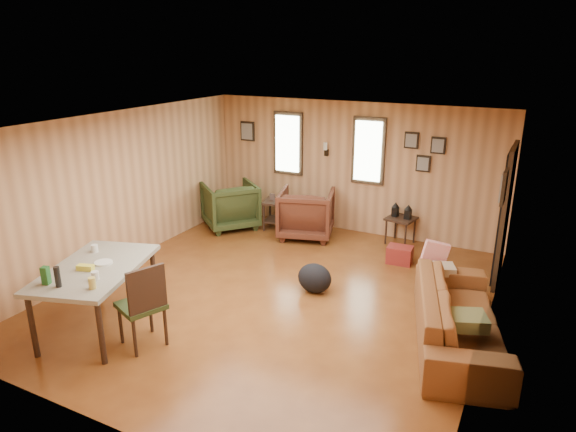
{
  "coord_description": "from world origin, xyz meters",
  "views": [
    {
      "loc": [
        3.1,
        -5.7,
        3.33
      ],
      "look_at": [
        0.0,
        0.4,
        1.05
      ],
      "focal_mm": 32.0,
      "sensor_mm": 36.0,
      "label": 1
    }
  ],
  "objects_px": {
    "dining_table": "(95,273)",
    "recliner_green": "(230,203)",
    "side_table": "(401,216)",
    "sofa": "(460,308)",
    "end_table": "(278,210)",
    "recliner_brown": "(306,211)"
  },
  "relations": [
    {
      "from": "side_table",
      "to": "dining_table",
      "type": "height_order",
      "value": "dining_table"
    },
    {
      "from": "side_table",
      "to": "dining_table",
      "type": "relative_size",
      "value": 0.4
    },
    {
      "from": "side_table",
      "to": "dining_table",
      "type": "bearing_deg",
      "value": -119.27
    },
    {
      "from": "sofa",
      "to": "side_table",
      "type": "distance_m",
      "value": 3.19
    },
    {
      "from": "recliner_green",
      "to": "dining_table",
      "type": "relative_size",
      "value": 0.52
    },
    {
      "from": "dining_table",
      "to": "sofa",
      "type": "bearing_deg",
      "value": 5.38
    },
    {
      "from": "sofa",
      "to": "recliner_green",
      "type": "bearing_deg",
      "value": 48.89
    },
    {
      "from": "end_table",
      "to": "dining_table",
      "type": "xyz_separation_m",
      "value": [
        -0.26,
        -4.2,
        0.37
      ]
    },
    {
      "from": "dining_table",
      "to": "side_table",
      "type": "bearing_deg",
      "value": 43.41
    },
    {
      "from": "recliner_green",
      "to": "side_table",
      "type": "xyz_separation_m",
      "value": [
        3.13,
        0.63,
        0.02
      ]
    },
    {
      "from": "dining_table",
      "to": "recliner_green",
      "type": "bearing_deg",
      "value": 81.59
    },
    {
      "from": "recliner_brown",
      "to": "recliner_green",
      "type": "xyz_separation_m",
      "value": [
        -1.51,
        -0.19,
        -0.0
      ]
    },
    {
      "from": "recliner_green",
      "to": "dining_table",
      "type": "height_order",
      "value": "dining_table"
    },
    {
      "from": "sofa",
      "to": "dining_table",
      "type": "relative_size",
      "value": 1.27
    },
    {
      "from": "recliner_green",
      "to": "dining_table",
      "type": "xyz_separation_m",
      "value": [
        0.61,
        -3.87,
        0.27
      ]
    },
    {
      "from": "sofa",
      "to": "recliner_brown",
      "type": "relative_size",
      "value": 2.39
    },
    {
      "from": "recliner_brown",
      "to": "end_table",
      "type": "bearing_deg",
      "value": -28.46
    },
    {
      "from": "recliner_brown",
      "to": "dining_table",
      "type": "bearing_deg",
      "value": 60.92
    },
    {
      "from": "side_table",
      "to": "end_table",
      "type": "bearing_deg",
      "value": -172.4
    },
    {
      "from": "recliner_green",
      "to": "side_table",
      "type": "bearing_deg",
      "value": 141.68
    },
    {
      "from": "recliner_brown",
      "to": "sofa",
      "type": "bearing_deg",
      "value": 125.44
    },
    {
      "from": "sofa",
      "to": "end_table",
      "type": "xyz_separation_m",
      "value": [
        -3.72,
        2.54,
        -0.07
      ]
    }
  ]
}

